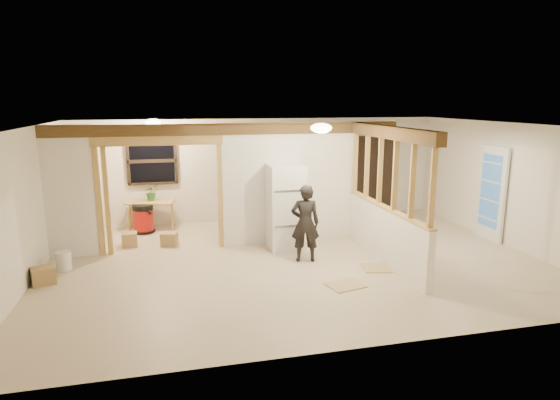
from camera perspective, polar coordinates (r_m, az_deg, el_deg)
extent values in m
cube|color=#C0AB8E|center=(8.84, 1.85, -7.37)|extent=(9.00, 6.50, 0.01)
cube|color=white|center=(8.34, 1.97, 9.07)|extent=(9.00, 6.50, 0.01)
cube|color=silver|center=(11.62, -2.30, 3.73)|extent=(9.00, 0.01, 2.50)
cube|color=silver|center=(5.53, 10.80, -5.91)|extent=(9.00, 0.01, 2.50)
cube|color=silver|center=(8.53, -28.70, -0.83)|extent=(0.01, 6.50, 2.50)
cube|color=silver|center=(10.59, 26.12, 1.68)|extent=(0.01, 6.50, 2.50)
cube|color=white|center=(9.57, -24.27, 0.85)|extent=(0.90, 0.12, 2.50)
cube|color=white|center=(9.69, 1.19, 2.05)|extent=(2.80, 0.12, 2.50)
cube|color=tan|center=(9.42, -14.31, 0.46)|extent=(2.46, 0.14, 2.20)
cube|color=brown|center=(9.33, -6.01, 8.59)|extent=(7.00, 0.18, 0.22)
cube|color=brown|center=(8.55, 13.20, 8.03)|extent=(0.18, 3.30, 0.22)
cube|color=white|center=(8.87, 12.61, -4.17)|extent=(0.12, 3.20, 1.00)
cube|color=tan|center=(8.62, 12.97, 3.26)|extent=(0.14, 3.20, 1.32)
cube|color=black|center=(11.30, -15.32, 4.60)|extent=(1.12, 0.10, 1.10)
cube|color=white|center=(10.89, 24.35, 0.75)|extent=(0.12, 0.86, 2.00)
ellipsoid|color=#FFEABF|center=(7.95, 5.03, 8.74)|extent=(0.36, 0.36, 0.16)
ellipsoid|color=#FFEABF|center=(10.35, -15.20, 9.14)|extent=(0.32, 0.32, 0.14)
ellipsoid|color=#FFD88C|center=(9.67, -12.23, 7.32)|extent=(0.07, 0.07, 0.07)
cube|color=white|center=(9.35, 0.71, -0.85)|extent=(0.70, 0.68, 1.69)
imported|color=black|center=(8.61, 3.09, -2.84)|extent=(0.58, 0.44, 1.45)
cube|color=tan|center=(11.23, -15.45, -1.79)|extent=(1.13, 0.73, 0.66)
imported|color=#34652A|center=(11.21, -15.39, 0.92)|extent=(0.37, 0.32, 0.38)
cylinder|color=#A9120E|center=(10.97, -16.34, -2.18)|extent=(0.60, 0.60, 0.65)
cube|color=black|center=(12.29, 11.02, 2.88)|extent=(1.02, 0.34, 2.04)
cylinder|color=white|center=(9.13, -24.87, -6.75)|extent=(0.32, 0.32, 0.33)
cube|color=#A2804E|center=(9.92, -13.34, -4.65)|extent=(0.37, 0.34, 0.27)
cube|color=#A2804E|center=(10.10, -17.88, -4.59)|extent=(0.32, 0.32, 0.28)
cube|color=#A2804E|center=(8.61, -26.90, -8.21)|extent=(0.43, 0.39, 0.29)
cube|color=tan|center=(8.59, 11.67, -8.11)|extent=(0.55, 0.55, 0.02)
cube|color=tan|center=(7.75, 7.97, -10.24)|extent=(0.65, 0.57, 0.02)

